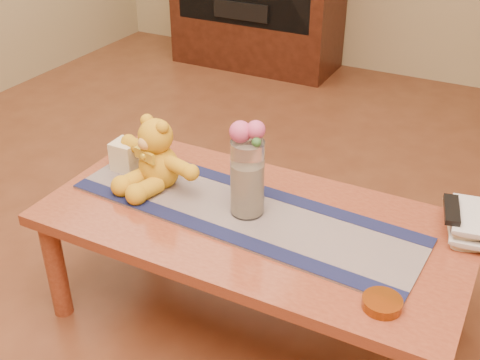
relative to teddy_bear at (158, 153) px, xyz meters
The scene contains 26 objects.
floor 0.70m from the teddy_bear, ahead, with size 5.50×5.50×0.00m, color #592C19.
coffee_table_top 0.42m from the teddy_bear, ahead, with size 1.40×0.70×0.04m, color maroon.
table_leg_fl 0.55m from the teddy_bear, 127.64° to the right, with size 0.07×0.07×0.41m, color maroon.
table_leg_bl 0.52m from the teddy_bear, 134.25° to the left, with size 0.07×0.07×0.41m, color maroon.
table_leg_br 1.13m from the teddy_bear, 13.97° to the left, with size 0.07×0.07×0.41m, color maroon.
persian_runner 0.37m from the teddy_bear, ahead, with size 1.20×0.35×0.01m, color #191A47.
runner_border_near 0.40m from the teddy_bear, 26.66° to the right, with size 1.20×0.06×0.00m, color #14193E.
runner_border_far 0.39m from the teddy_bear, 18.72° to the left, with size 1.20×0.06×0.00m, color #14193E.
teddy_bear is the anchor object (origin of this frame).
pillar_candle 0.19m from the teddy_bear, 169.36° to the left, with size 0.09×0.09×0.11m, color beige.
candle_wick 0.17m from the teddy_bear, 169.36° to the left, with size 0.00×0.00×0.01m, color black.
glass_vase 0.36m from the teddy_bear, ahead, with size 0.11×0.11×0.26m, color silver.
potpourri_fill 0.36m from the teddy_bear, ahead, with size 0.09×0.09×0.18m, color beige.
rose_left 0.39m from the teddy_bear, ahead, with size 0.07×0.07×0.07m, color #C84675.
rose_right 0.43m from the teddy_bear, ahead, with size 0.06×0.06×0.06m, color #C84675.
blue_flower_back 0.41m from the teddy_bear, ahead, with size 0.04×0.04×0.04m, color #47529B.
blue_flower_side 0.37m from the teddy_bear, ahead, with size 0.04×0.04×0.04m, color #47529B.
leaf_sprig 0.43m from the teddy_bear, ahead, with size 0.03×0.03×0.03m, color #33662D.
bronze_ball 0.38m from the teddy_bear, ahead, with size 0.08×0.08×0.08m, color #4D4519.
book_bottom 1.00m from the teddy_bear, 10.93° to the left, with size 0.17×0.22×0.02m, color beige.
book_lower 1.00m from the teddy_bear, 10.71° to the left, with size 0.16×0.22×0.02m, color beige.
book_upper 0.99m from the teddy_bear, 11.09° to the left, with size 0.17×0.22×0.02m, color beige.
book_top 0.99m from the teddy_bear, 10.82° to the left, with size 0.16×0.22×0.02m, color beige.
tv_remote 0.99m from the teddy_bear, 10.35° to the left, with size 0.04×0.16×0.02m, color black.
amber_dish 0.93m from the teddy_bear, 16.19° to the right, with size 0.11×0.11×0.03m, color #BF5914.
stereo_lower 2.46m from the teddy_bear, 109.27° to the left, with size 0.42×0.28×0.12m, color black.
Camera 1 is at (0.71, -1.45, 1.55)m, focal length 44.34 mm.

